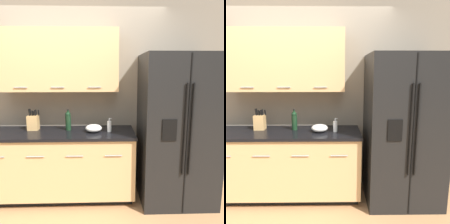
# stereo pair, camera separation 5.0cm
# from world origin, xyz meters

# --- Properties ---
(wall_back) EXTENTS (10.00, 0.39, 2.60)m
(wall_back) POSITION_xyz_m (-0.03, 1.05, 1.41)
(wall_back) COLOR gray
(wall_back) RESTS_ON ground_plane
(counter_unit) EXTENTS (1.91, 0.64, 0.90)m
(counter_unit) POSITION_xyz_m (-0.14, 0.75, 0.46)
(counter_unit) COLOR black
(counter_unit) RESTS_ON ground_plane
(refrigerator) EXTENTS (0.91, 0.78, 1.87)m
(refrigerator) POSITION_xyz_m (1.35, 0.69, 0.93)
(refrigerator) COLOR black
(refrigerator) RESTS_ON ground_plane
(knife_block) EXTENTS (0.15, 0.12, 0.29)m
(knife_block) POSITION_xyz_m (-0.50, 0.84, 1.01)
(knife_block) COLOR tan
(knife_block) RESTS_ON counter_unit
(wine_bottle) EXTENTS (0.07, 0.07, 0.28)m
(wine_bottle) POSITION_xyz_m (-0.05, 0.82, 1.03)
(wine_bottle) COLOR black
(wine_bottle) RESTS_ON counter_unit
(soap_dispenser) EXTENTS (0.06, 0.05, 0.18)m
(soap_dispenser) POSITION_xyz_m (0.49, 0.72, 0.97)
(soap_dispenser) COLOR white
(soap_dispenser) RESTS_ON counter_unit
(mixing_bowl) EXTENTS (0.21, 0.21, 0.10)m
(mixing_bowl) POSITION_xyz_m (0.29, 0.72, 0.95)
(mixing_bowl) COLOR white
(mixing_bowl) RESTS_ON counter_unit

